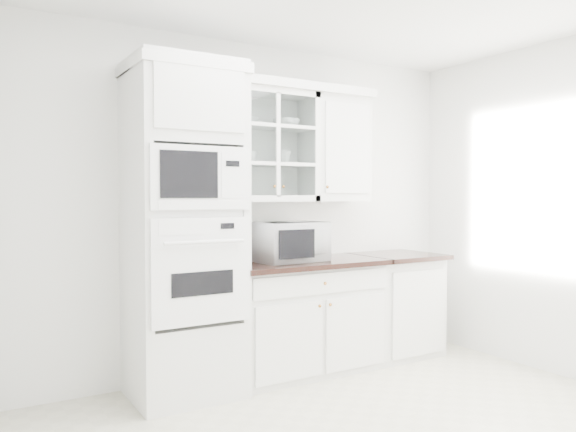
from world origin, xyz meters
TOP-DOWN VIEW (x-y plane):
  - room_shell at (0.00, 0.43)m, footprint 4.00×3.50m
  - oven_column at (-0.75, 1.42)m, footprint 0.76×0.68m
  - base_cabinet_run at (0.28, 1.45)m, footprint 1.32×0.67m
  - extra_base_cabinet at (1.28, 1.45)m, footprint 0.72×0.67m
  - upper_cabinet_glass at (0.03, 1.58)m, footprint 0.80×0.33m
  - upper_cabinet_solid at (0.71, 1.58)m, footprint 0.55×0.33m
  - crown_molding at (-0.07, 1.56)m, footprint 2.14×0.38m
  - countertop_microwave at (0.14, 1.44)m, footprint 0.57×0.49m
  - bowl_a at (-0.19, 1.58)m, footprint 0.25×0.25m
  - bowl_b at (0.20, 1.58)m, footprint 0.28×0.28m
  - cup_a at (-0.13, 1.59)m, footprint 0.12×0.12m
  - cup_b at (0.18, 1.58)m, footprint 0.14×0.14m

SIDE VIEW (x-z plane):
  - base_cabinet_run at x=0.28m, z-range 0.00..0.92m
  - extra_base_cabinet at x=1.28m, z-range 0.00..0.92m
  - countertop_microwave at x=0.14m, z-range 0.92..1.24m
  - oven_column at x=-0.75m, z-range 0.00..2.40m
  - cup_a at x=-0.13m, z-range 1.71..1.80m
  - cup_b at x=0.18m, z-range 1.71..1.82m
  - room_shell at x=0.00m, z-range 0.43..3.13m
  - upper_cabinet_glass at x=0.03m, z-range 1.40..2.30m
  - upper_cabinet_solid at x=0.71m, z-range 1.40..2.30m
  - bowl_a at x=-0.19m, z-range 2.01..2.07m
  - bowl_b at x=0.20m, z-range 2.01..2.08m
  - crown_molding at x=-0.07m, z-range 2.30..2.37m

